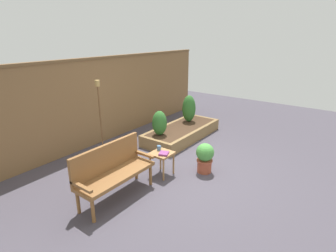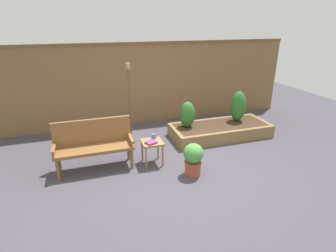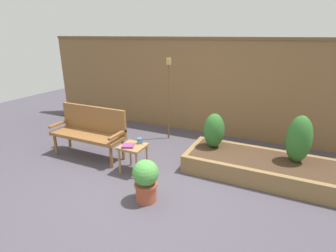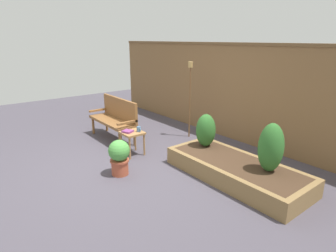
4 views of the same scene
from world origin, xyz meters
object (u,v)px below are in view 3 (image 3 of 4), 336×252
Objects in this scene: shrub_near_bench at (214,131)px; tiki_torch at (169,85)px; cup_on_table at (140,141)px; shrub_far_corner at (299,139)px; potted_boxwood at (146,179)px; garden_bench at (90,128)px; side_table at (133,150)px; book_on_table at (128,146)px.

tiki_torch is at bearing 149.88° from shrub_near_bench.
shrub_far_corner is (2.39, 0.81, 0.15)m from cup_on_table.
potted_boxwood is at bearing -139.92° from shrub_far_corner.
cup_on_table is 0.19× the size of shrub_near_bench.
garden_bench is 3.00× the size of side_table.
shrub_near_bench is at bearing 17.85° from garden_bench.
book_on_table is (-0.10, -0.20, -0.03)m from cup_on_table.
tiki_torch is at bearing 96.68° from cup_on_table.
garden_bench is 1.15m from cup_on_table.
cup_on_table reaches higher than side_table.
cup_on_table is 0.07× the size of tiki_torch.
side_table is 0.87m from potted_boxwood.
book_on_table is at bearing -138.65° from shrub_near_bench.
shrub_far_corner is at bearing 18.66° from cup_on_table.
shrub_far_corner reaches higher than cup_on_table.
garden_bench is at bearing -124.38° from tiki_torch.
tiki_torch is (-0.72, 2.26, 0.86)m from potted_boxwood.
side_table is at bearing 40.84° from book_on_table.
potted_boxwood is at bearing -54.11° from cup_on_table.
potted_boxwood is (0.54, -0.75, -0.19)m from cup_on_table.
shrub_near_bench reaches higher than side_table.
tiki_torch reaches higher than cup_on_table.
cup_on_table is at bearing -142.23° from shrub_near_bench.
side_table is at bearing -11.62° from garden_bench.
cup_on_table is 0.15× the size of shrub_far_corner.
book_on_table is 1.85m from tiki_torch.
side_table is 0.13m from book_on_table.
cup_on_table is at bearing 40.39° from book_on_table.
book_on_table is 1.52m from shrub_near_bench.
shrub_far_corner is (1.35, -0.00, 0.07)m from shrub_near_bench.
potted_boxwood reaches higher than side_table.
shrub_near_bench is 0.81× the size of shrub_far_corner.
cup_on_table is at bearing -5.18° from garden_bench.
book_on_table reaches higher than side_table.
book_on_table is 2.69m from shrub_far_corner.
side_table is at bearing 133.76° from potted_boxwood.
shrub_near_bench is at bearing 37.77° from cup_on_table.
potted_boxwood is 1.00× the size of shrub_near_bench.
shrub_far_corner reaches higher than garden_bench.
shrub_near_bench reaches higher than cup_on_table.
side_table is 0.27× the size of tiki_torch.
cup_on_table is 1.66m from tiki_torch.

